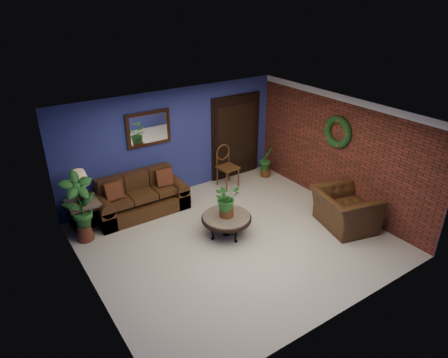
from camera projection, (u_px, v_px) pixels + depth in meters
floor at (235, 240)px, 7.88m from camera, size 5.50×5.50×0.00m
wall_back at (173, 143)px, 9.21m from camera, size 5.50×0.04×2.50m
wall_left at (86, 229)px, 5.96m from camera, size 0.04×5.00×2.50m
wall_right_brick at (339, 152)px, 8.72m from camera, size 0.04×5.00×2.50m
ceiling at (237, 117)px, 6.79m from camera, size 5.50×5.00×0.02m
crown_molding at (345, 99)px, 8.19m from camera, size 0.03×5.00×0.14m
wall_mirror at (148, 129)px, 8.67m from camera, size 1.02×0.06×0.77m
closet_door at (236, 137)px, 10.15m from camera, size 1.44×0.06×2.18m
wreath at (337, 132)px, 8.53m from camera, size 0.16×0.72×0.72m
sofa at (140, 199)px, 8.75m from camera, size 1.99×0.86×0.90m
coffee_table at (226, 218)px, 7.90m from camera, size 1.00×1.00×0.43m
end_table at (84, 208)px, 8.05m from camera, size 0.68×0.68×0.62m
table_lamp at (80, 183)px, 7.81m from camera, size 0.40×0.40×0.66m
side_chair at (226, 163)px, 9.83m from camera, size 0.48×0.48×1.04m
armchair at (345, 209)px, 8.17m from camera, size 1.32×1.43×0.78m
coffee_plant at (226, 199)px, 7.71m from camera, size 0.54×0.48×0.70m
floor_plant at (266, 161)px, 10.34m from camera, size 0.36×0.29×0.81m
tall_plant at (80, 205)px, 7.56m from camera, size 0.64×0.44×1.44m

